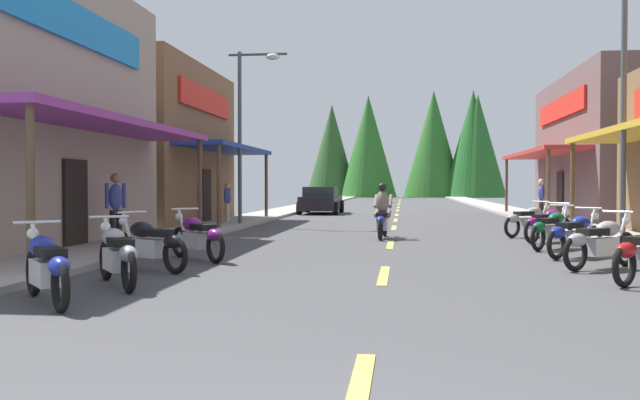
% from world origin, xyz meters
% --- Properties ---
extents(ground, '(10.27, 93.24, 0.10)m').
position_xyz_m(ground, '(0.00, 31.62, -0.05)').
color(ground, '#424244').
extents(sidewalk_left, '(2.13, 93.24, 0.12)m').
position_xyz_m(sidewalk_left, '(-6.20, 31.62, 0.06)').
color(sidewalk_left, '#9E9991').
rests_on(sidewalk_left, ground).
extents(sidewalk_right, '(2.13, 93.24, 0.12)m').
position_xyz_m(sidewalk_right, '(6.20, 31.62, 0.06)').
color(sidewalk_right, '#9E9991').
rests_on(sidewalk_right, ground).
extents(centerline_dashes, '(0.16, 67.89, 0.01)m').
position_xyz_m(centerline_dashes, '(0.00, 34.92, 0.01)').
color(centerline_dashes, '#E0C64C').
rests_on(centerline_dashes, ground).
extents(storefront_left_far, '(10.58, 9.14, 6.10)m').
position_xyz_m(storefront_left_far, '(-11.62, 22.94, 3.05)').
color(storefront_left_far, brown).
rests_on(storefront_left_far, ground).
extents(storefront_right_far, '(7.80, 12.05, 6.26)m').
position_xyz_m(storefront_right_far, '(10.23, 28.67, 3.13)').
color(storefront_right_far, brown).
rests_on(storefront_right_far, ground).
extents(streetlamp_left, '(2.13, 0.30, 6.28)m').
position_xyz_m(streetlamp_left, '(-5.21, 21.42, 4.09)').
color(streetlamp_left, '#474C51').
rests_on(streetlamp_left, ground).
extents(streetlamp_right, '(2.13, 0.30, 6.77)m').
position_xyz_m(streetlamp_right, '(5.23, 14.33, 4.36)').
color(streetlamp_right, '#474C51').
rests_on(streetlamp_right, ground).
extents(motorcycle_parked_right_2, '(1.69, 1.47, 1.04)m').
position_xyz_m(motorcycle_parked_right_2, '(3.84, 9.99, 0.49)').
color(motorcycle_parked_right_2, black).
rests_on(motorcycle_parked_right_2, ground).
extents(motorcycle_parked_right_3, '(1.53, 1.64, 1.04)m').
position_xyz_m(motorcycle_parked_right_3, '(3.87, 11.94, 0.49)').
color(motorcycle_parked_right_3, black).
rests_on(motorcycle_parked_right_3, ground).
extents(motorcycle_parked_right_4, '(1.35, 1.78, 1.04)m').
position_xyz_m(motorcycle_parked_right_4, '(3.79, 13.79, 0.49)').
color(motorcycle_parked_right_4, black).
rests_on(motorcycle_parked_right_4, ground).
extents(motorcycle_parked_right_5, '(1.56, 1.60, 1.04)m').
position_xyz_m(motorcycle_parked_right_5, '(4.10, 15.77, 0.49)').
color(motorcycle_parked_right_5, black).
rests_on(motorcycle_parked_right_5, ground).
extents(motorcycle_parked_right_6, '(1.68, 1.48, 1.04)m').
position_xyz_m(motorcycle_parked_right_6, '(3.94, 17.63, 0.49)').
color(motorcycle_parked_right_6, black).
rests_on(motorcycle_parked_right_6, ground).
extents(motorcycle_parked_left_0, '(1.47, 1.69, 1.04)m').
position_xyz_m(motorcycle_parked_left_0, '(-4.17, 5.34, 0.49)').
color(motorcycle_parked_left_0, black).
rests_on(motorcycle_parked_left_0, ground).
extents(motorcycle_parked_left_1, '(1.33, 1.79, 1.04)m').
position_xyz_m(motorcycle_parked_left_1, '(-3.90, 6.88, 0.49)').
color(motorcycle_parked_left_1, black).
rests_on(motorcycle_parked_left_1, ground).
extents(motorcycle_parked_left_2, '(1.84, 1.27, 1.04)m').
position_xyz_m(motorcycle_parked_left_2, '(-4.12, 8.77, 0.49)').
color(motorcycle_parked_left_2, black).
rests_on(motorcycle_parked_left_2, ground).
extents(motorcycle_parked_left_3, '(1.59, 1.58, 1.04)m').
position_xyz_m(motorcycle_parked_left_3, '(-3.77, 10.47, 0.49)').
color(motorcycle_parked_left_3, black).
rests_on(motorcycle_parked_left_3, ground).
extents(rider_cruising_lead, '(0.60, 2.14, 1.57)m').
position_xyz_m(rider_cruising_lead, '(-0.25, 16.48, 0.66)').
color(rider_cruising_lead, black).
rests_on(rider_cruising_lead, ground).
extents(pedestrian_by_shop, '(0.27, 0.57, 1.75)m').
position_xyz_m(pedestrian_by_shop, '(5.91, 26.07, 1.02)').
color(pedestrian_by_shop, black).
rests_on(pedestrian_by_shop, ground).
extents(pedestrian_browsing, '(0.41, 0.50, 1.80)m').
position_xyz_m(pedestrian_browsing, '(-6.53, 12.91, 1.05)').
color(pedestrian_browsing, black).
rests_on(pedestrian_browsing, ground).
extents(pedestrian_waiting, '(0.28, 0.57, 1.59)m').
position_xyz_m(pedestrian_waiting, '(-6.34, 22.77, 0.91)').
color(pedestrian_waiting, '#B2A599').
rests_on(pedestrian_waiting, ground).
extents(parked_car_curbside, '(2.10, 4.32, 1.40)m').
position_xyz_m(parked_car_curbside, '(-3.93, 32.70, 0.69)').
color(parked_car_curbside, black).
rests_on(parked_car_curbside, ground).
extents(treeline_backdrop, '(24.01, 8.87, 12.90)m').
position_xyz_m(treeline_backdrop, '(2.44, 80.63, 6.04)').
color(treeline_backdrop, '#245C23').
rests_on(treeline_backdrop, ground).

